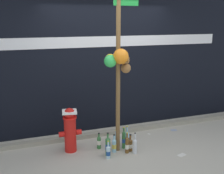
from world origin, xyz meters
name	(u,v)px	position (x,y,z in m)	size (l,w,h in m)	color
ground_plane	(132,155)	(0.00, 0.00, 0.00)	(14.00, 14.00, 0.00)	#ADA899
building_wall	(105,37)	(0.00, 1.40, 1.88)	(10.00, 0.21, 3.76)	black
curb_strip	(113,132)	(0.00, 0.95, 0.04)	(8.00, 0.12, 0.08)	gray
memorial_post	(118,45)	(-0.19, 0.21, 1.83)	(0.60, 0.36, 3.03)	brown
fire_hydrant	(70,129)	(-0.94, 0.51, 0.41)	(0.38, 0.28, 0.77)	red
bottle_0	(135,146)	(0.06, 0.05, 0.14)	(0.07, 0.07, 0.37)	silver
bottle_1	(114,145)	(-0.25, 0.22, 0.12)	(0.08, 0.08, 0.32)	#93CCE0
bottle_2	(127,138)	(0.06, 0.38, 0.14)	(0.08, 0.08, 0.37)	#93CCE0
bottle_3	(99,142)	(-0.45, 0.43, 0.12)	(0.07, 0.07, 0.29)	#337038
bottle_4	(116,140)	(-0.14, 0.41, 0.11)	(0.08, 0.08, 0.31)	#93CCE0
bottle_5	(108,152)	(-0.42, 0.04, 0.11)	(0.07, 0.07, 0.30)	#B2DBEA
bottle_6	(124,139)	(-0.04, 0.29, 0.17)	(0.06, 0.06, 0.40)	#337038
bottle_7	(130,145)	(0.03, 0.16, 0.12)	(0.08, 0.08, 0.30)	brown
bottle_8	(127,145)	(-0.05, 0.11, 0.15)	(0.06, 0.06, 0.37)	brown
bottle_9	(108,146)	(-0.39, 0.12, 0.17)	(0.08, 0.08, 0.41)	#337038
litter_0	(161,125)	(1.15, 1.05, 0.00)	(0.15, 0.05, 0.01)	silver
litter_1	(182,155)	(0.78, -0.28, 0.00)	(0.15, 0.09, 0.01)	silver
litter_2	(149,134)	(0.67, 0.70, 0.00)	(0.06, 0.05, 0.01)	silver
litter_3	(174,130)	(1.24, 0.70, 0.00)	(0.12, 0.09, 0.01)	#8C99B2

